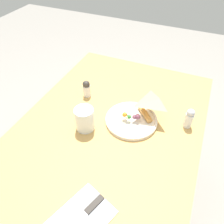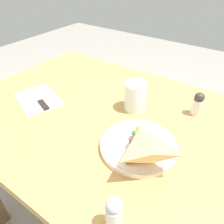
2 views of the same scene
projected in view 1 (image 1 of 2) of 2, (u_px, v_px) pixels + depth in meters
name	position (u px, v px, depth m)	size (l,w,h in m)	color
ground_plane	(107.00, 210.00, 1.37)	(6.00, 6.00, 0.00)	gray
dining_table	(104.00, 151.00, 0.95)	(1.16, 0.74, 0.72)	tan
plate_pizza	(132.00, 119.00, 0.92)	(0.22, 0.22, 0.05)	silver
milk_glass	(85.00, 120.00, 0.87)	(0.08, 0.08, 0.10)	white
napkin_folded	(81.00, 219.00, 0.64)	(0.22, 0.19, 0.00)	silver
butter_knife	(83.00, 216.00, 0.64)	(0.18, 0.08, 0.01)	black
salt_shaker	(189.00, 118.00, 0.88)	(0.03, 0.03, 0.09)	white
pepper_shaker	(87.00, 89.00, 1.02)	(0.04, 0.04, 0.08)	silver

